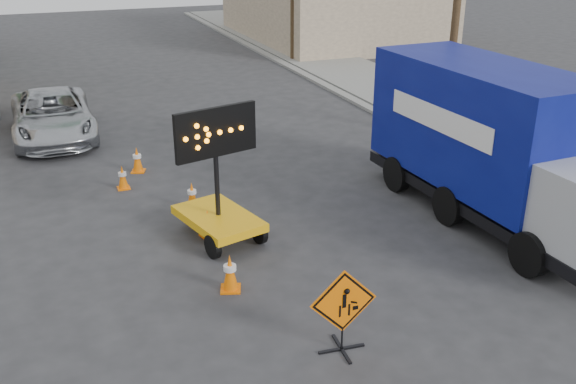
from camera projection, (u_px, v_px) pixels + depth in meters
ground at (386, 356)px, 10.92m from camera, size 100.00×100.00×0.00m
curb_right at (357, 102)px, 26.20m from camera, size 0.40×60.00×0.12m
sidewalk_right at (406, 96)px, 26.97m from camera, size 4.00×60.00×0.15m
building_right_far at (331, 1)px, 40.15m from camera, size 10.00×14.00×4.60m
construction_sign at (343, 309)px, 10.77m from camera, size 1.18×0.84×1.57m
arrow_board at (218, 210)px, 14.78m from camera, size 1.96×2.48×3.16m
pickup_truck at (52, 115)px, 21.78m from camera, size 2.61×5.63×1.56m
box_truck at (492, 153)px, 15.49m from camera, size 2.74×7.92×3.73m
cone_a at (230, 272)px, 12.76m from camera, size 0.51×0.51×0.79m
cone_b at (208, 223)px, 14.99m from camera, size 0.42×0.42×0.68m
cone_c at (192, 195)px, 16.48m from camera, size 0.44×0.44×0.71m
cone_d at (123, 177)px, 17.69m from camera, size 0.35×0.35×0.68m
cone_e at (137, 159)px, 18.89m from camera, size 0.50×0.50×0.76m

